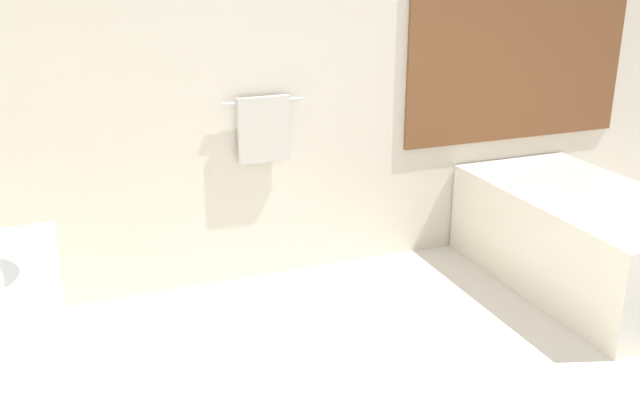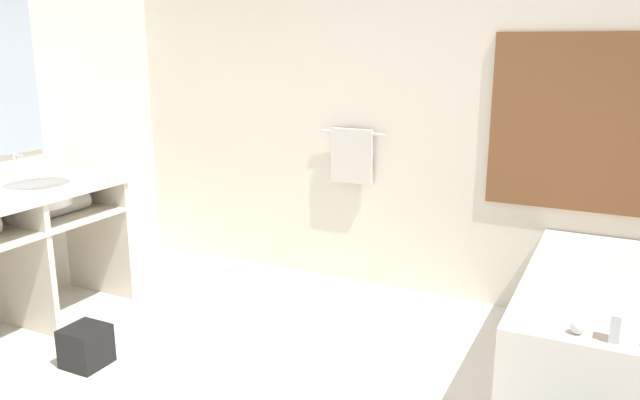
# 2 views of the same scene
# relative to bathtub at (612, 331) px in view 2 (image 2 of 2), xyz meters

# --- Properties ---
(wall_back_with_blinds) EXTENTS (7.40, 0.13, 2.70)m
(wall_back_with_blinds) POSITION_rel_bathtub_xyz_m (-1.47, 0.85, 1.02)
(wall_back_with_blinds) COLOR silver
(wall_back_with_blinds) RESTS_ON ground_plane
(vanity_counter) EXTENTS (0.67, 1.37, 0.91)m
(vanity_counter) POSITION_rel_bathtub_xyz_m (-3.38, -0.84, 0.34)
(vanity_counter) COLOR beige
(vanity_counter) RESTS_ON ground_plane
(sink_faucet) EXTENTS (0.09, 0.04, 0.18)m
(sink_faucet) POSITION_rel_bathtub_xyz_m (-3.56, -0.66, 0.67)
(sink_faucet) COLOR silver
(sink_faucet) RESTS_ON vanity_counter
(bathtub) EXTENTS (0.90, 1.63, 0.72)m
(bathtub) POSITION_rel_bathtub_xyz_m (0.00, 0.00, 0.00)
(bathtub) COLOR silver
(bathtub) RESTS_ON ground_plane
(waste_bin) EXTENTS (0.22, 0.22, 0.23)m
(waste_bin) POSITION_rel_bathtub_xyz_m (-2.66, -1.04, -0.22)
(waste_bin) COLOR black
(waste_bin) RESTS_ON ground_plane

